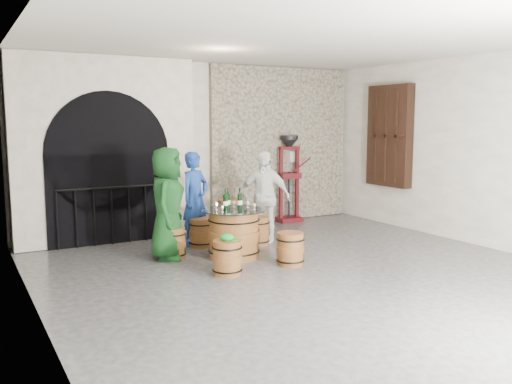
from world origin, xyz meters
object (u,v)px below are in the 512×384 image
person_green (167,203)px  barrel_stool_near_right (290,249)px  barrel_stool_near_left (227,258)px  wine_bottle_left (225,201)px  barrel_stool_left (172,243)px  side_barrel (231,217)px  wine_bottle_center (240,201)px  wine_bottle_right (228,200)px  barrel_stool_right (257,231)px  barrel_table (234,234)px  person_blue (195,199)px  corking_press (289,172)px  barrel_stool_far (201,232)px  person_white (264,197)px

person_green → barrel_stool_near_right: bearing=-98.8°
barrel_stool_near_left → wine_bottle_left: 1.12m
barrel_stool_left → side_barrel: 1.92m
barrel_stool_near_left → wine_bottle_center: 1.19m
barrel_stool_left → person_green: 0.62m
wine_bottle_left → side_barrel: 1.80m
barrel_stool_near_right → barrel_stool_near_left: bearing=-179.5°
wine_bottle_right → wine_bottle_left: bearing=-133.2°
barrel_stool_right → wine_bottle_left: size_ratio=1.48×
barrel_table → barrel_stool_left: 0.95m
barrel_stool_right → person_blue: (-0.91, 0.53, 0.55)m
person_blue → barrel_stool_right: bearing=-54.1°
corking_press → person_blue: bearing=-153.7°
barrel_table → barrel_stool_near_left: barrel_table is taller
barrel_stool_near_left → wine_bottle_center: (0.61, 0.79, 0.65)m
person_blue → wine_bottle_center: bearing=-100.4°
barrel_stool_far → side_barrel: size_ratio=0.73×
wine_bottle_center → person_blue: bearing=103.5°
person_blue → person_white: (1.13, -0.36, 0.00)m
person_green → corking_press: bearing=-31.2°
barrel_stool_right → barrel_stool_near_left: size_ratio=1.00×
barrel_stool_left → corking_press: 3.73m
person_green → person_blue: (0.74, 0.66, -0.06)m
wine_bottle_left → wine_bottle_right: 0.13m
person_blue → person_green: bearing=-161.9°
barrel_stool_left → wine_bottle_right: wine_bottle_right is taller
side_barrel → corking_press: corking_press is taller
barrel_stool_right → barrel_stool_near_left: 1.86m
wine_bottle_left → barrel_stool_near_right: bearing=-51.6°
barrel_stool_far → wine_bottle_right: size_ratio=1.48×
barrel_stool_near_left → person_white: (1.47, 1.54, 0.56)m
person_white → wine_bottle_left: (-1.09, -0.71, 0.09)m
barrel_stool_left → barrel_stool_right: 1.60m
wine_bottle_left → side_barrel: bearing=60.8°
barrel_stool_near_right → wine_bottle_center: wine_bottle_center is taller
barrel_stool_right → wine_bottle_right: bearing=-150.0°
barrel_stool_near_right → barrel_table: bearing=123.9°
barrel_table → person_white: bearing=37.8°
barrel_stool_left → corking_press: (3.22, 1.69, 0.81)m
person_green → person_blue: person_green is taller
barrel_stool_right → corking_press: bearing=43.3°
barrel_stool_near_left → person_white: person_white is taller
person_white → corking_press: bearing=90.1°
barrel_stool_near_right → side_barrel: size_ratio=0.73×
barrel_stool_right → corking_press: corking_press is taller
barrel_stool_right → barrel_stool_near_right: same height
side_barrel → barrel_stool_far: bearing=-145.1°
barrel_stool_far → person_white: 1.25m
wine_bottle_left → barrel_stool_near_left: bearing=-115.1°
barrel_stool_near_right → person_white: size_ratio=0.30×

